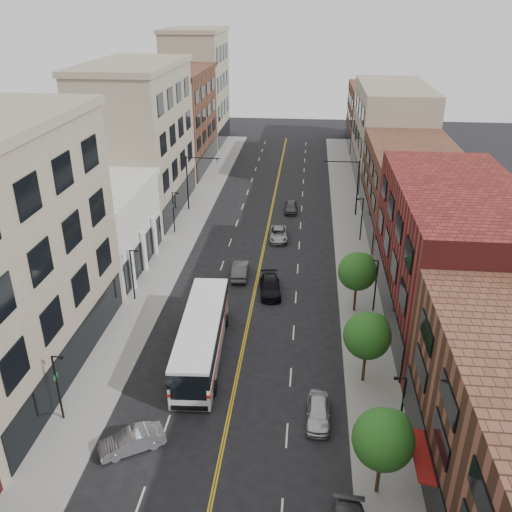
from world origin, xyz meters
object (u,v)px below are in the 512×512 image
(car_parked_far, at_px, (318,412))
(car_lane_behind, at_px, (240,270))
(car_lane_c, at_px, (291,207))
(car_lane_a, at_px, (270,287))
(car_lane_b, at_px, (278,234))
(city_bus, at_px, (202,335))
(car_angle_b, at_px, (132,441))

(car_parked_far, height_order, car_lane_behind, car_lane_behind)
(car_parked_far, distance_m, car_lane_c, 39.28)
(car_lane_a, relative_size, car_lane_c, 1.19)
(car_lane_a, bearing_deg, car_lane_c, 79.81)
(car_lane_b, height_order, car_lane_c, car_lane_c)
(car_lane_b, xyz_separation_m, car_lane_c, (1.09, 9.23, 0.04))
(car_lane_a, height_order, car_lane_b, car_lane_a)
(car_lane_c, bearing_deg, car_parked_far, -85.55)
(car_parked_far, xyz_separation_m, car_lane_b, (-4.50, 29.90, -0.04))
(city_bus, relative_size, car_angle_b, 3.29)
(car_lane_c, bearing_deg, car_lane_behind, -103.51)
(car_lane_behind, relative_size, car_lane_c, 1.10)
(car_lane_a, relative_size, car_lane_b, 1.04)
(car_parked_far, distance_m, car_lane_b, 30.24)
(city_bus, bearing_deg, car_parked_far, -38.20)
(car_lane_behind, bearing_deg, city_bus, 81.41)
(car_lane_behind, height_order, car_lane_b, car_lane_behind)
(city_bus, distance_m, car_lane_c, 33.28)
(car_parked_far, height_order, car_lane_c, car_parked_far)
(car_lane_a, xyz_separation_m, car_lane_c, (1.09, 22.15, -0.01))
(city_bus, relative_size, car_lane_a, 2.83)
(city_bus, xyz_separation_m, car_lane_c, (5.64, 32.78, -1.31))
(car_lane_b, bearing_deg, car_lane_c, 79.75)
(car_lane_behind, xyz_separation_m, car_lane_c, (4.39, 19.06, -0.04))
(city_bus, height_order, car_lane_behind, city_bus)
(city_bus, xyz_separation_m, car_parked_far, (9.05, -6.35, -1.31))
(city_bus, height_order, car_lane_c, city_bus)
(car_angle_b, bearing_deg, car_lane_a, 130.72)
(city_bus, distance_m, car_lane_a, 11.63)
(car_angle_b, bearing_deg, car_lane_c, 138.82)
(car_angle_b, height_order, car_parked_far, car_parked_far)
(car_lane_behind, height_order, car_lane_c, car_lane_behind)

